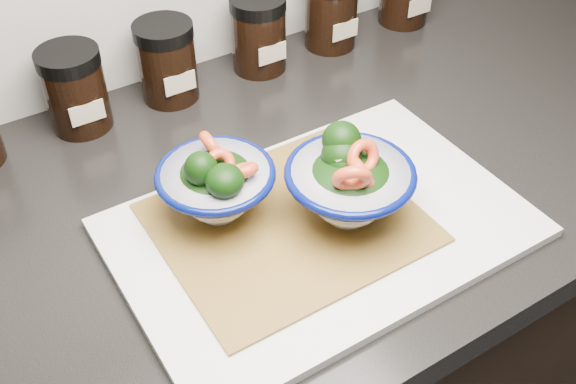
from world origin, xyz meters
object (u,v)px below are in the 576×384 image
spice_jar_c (167,62)px  spice_jar_d (259,34)px  bowl_right (349,183)px  spice_jar_b (75,90)px  cutting_board (321,228)px  spice_jar_e (331,11)px  bowl_left (217,185)px

spice_jar_c → spice_jar_d: bearing=0.0°
bowl_right → spice_jar_d: size_ratio=1.27×
spice_jar_c → spice_jar_b: bearing=180.0°
cutting_board → spice_jar_e: spice_jar_e is taller
bowl_left → bowl_right: (0.12, -0.08, 0.00)m
cutting_board → spice_jar_b: bearing=115.0°
cutting_board → spice_jar_c: 0.34m
bowl_right → spice_jar_e: bowl_right is taller
cutting_board → bowl_left: bowl_left is taller
cutting_board → spice_jar_b: size_ratio=3.98×
spice_jar_b → spice_jar_d: size_ratio=1.00×
spice_jar_d → bowl_left: bearing=-128.1°
spice_jar_e → cutting_board: bearing=-126.2°
bowl_right → spice_jar_e: bearing=57.9°
spice_jar_c → cutting_board: bearing=-85.3°
bowl_left → spice_jar_c: 0.27m
cutting_board → bowl_right: size_ratio=3.13×
cutting_board → spice_jar_e: 0.42m
bowl_right → spice_jar_b: size_ratio=1.27×
bowl_right → bowl_left: bearing=147.5°
spice_jar_c → spice_jar_d: same height
spice_jar_d → bowl_right: bearing=-104.1°
bowl_left → spice_jar_c: bearing=77.0°
cutting_board → spice_jar_e: (0.25, 0.34, 0.05)m
bowl_left → spice_jar_c: bowl_left is taller
cutting_board → spice_jar_e: bearing=53.8°
spice_jar_b → bowl_right: bearing=-60.9°
spice_jar_e → spice_jar_c: bearing=180.0°
spice_jar_b → spice_jar_c: same height
bowl_left → spice_jar_e: (0.34, 0.26, -0.00)m
spice_jar_d → spice_jar_c: bearing=180.0°
bowl_left → spice_jar_e: 0.43m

